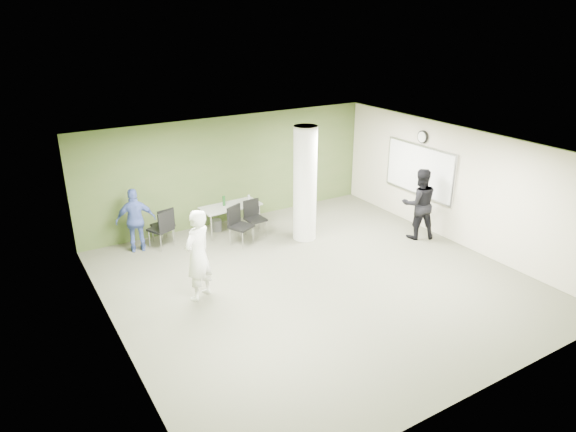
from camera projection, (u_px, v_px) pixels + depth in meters
floor at (316, 281)px, 10.66m from camera, size 8.00×8.00×0.00m
ceiling at (319, 150)px, 9.63m from camera, size 8.00×8.00×0.00m
wall_back at (231, 170)px, 13.33m from camera, size 8.00×2.80×0.02m
wall_left at (111, 268)px, 8.22m from camera, size 0.02×8.00×2.80m
wall_right_cream at (458, 186)px, 12.07m from camera, size 0.02×8.00×2.80m
column at (305, 184)px, 12.22m from camera, size 0.56×0.56×2.80m
whiteboard at (419, 170)px, 12.95m from camera, size 0.05×2.30×1.30m
wall_clock at (423, 137)px, 12.64m from camera, size 0.06×0.32×0.32m
folding_table at (231, 207)px, 12.85m from camera, size 1.53×0.72×0.96m
wastebasket at (217, 225)px, 13.10m from camera, size 0.26×0.26×0.30m
chair_back_left at (164, 223)px, 12.26m from camera, size 0.53×0.53×0.90m
chair_back_right at (163, 226)px, 11.98m from camera, size 0.63×0.63×0.95m
chair_table_left at (238, 222)px, 12.21m from camera, size 0.63×0.63×0.95m
chair_table_right at (254, 215)px, 12.72m from camera, size 0.47×0.47×0.90m
woman_white at (198, 255)px, 9.75m from camera, size 0.80×0.71×1.83m
man_black at (419, 204)px, 12.44m from camera, size 1.06×0.96×1.77m
man_blue at (136, 220)px, 11.78m from camera, size 0.95×0.56×1.52m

